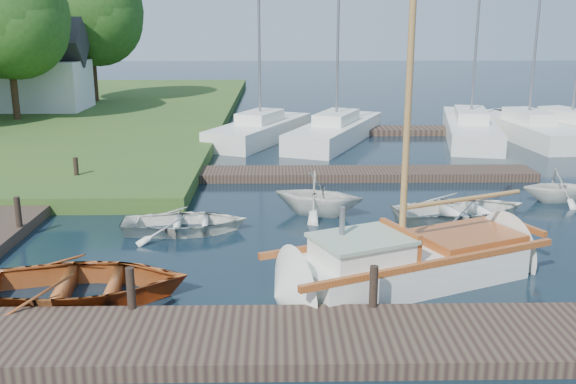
{
  "coord_description": "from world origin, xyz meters",
  "views": [
    {
      "loc": [
        -0.3,
        -16.03,
        5.45
      ],
      "look_at": [
        0.0,
        0.0,
        1.2
      ],
      "focal_mm": 40.0,
      "sensor_mm": 36.0,
      "label": 1
    }
  ],
  "objects_px": {
    "mooring_post_2": "(374,286)",
    "dinghy": "(76,279)",
    "tree_7": "(90,10)",
    "marina_boat_0": "(260,129)",
    "marina_boat_1": "(336,130)",
    "tender_a": "(185,219)",
    "sailboat": "(414,265)",
    "marina_boat_3": "(470,126)",
    "mooring_post_5": "(76,169)",
    "mooring_post_4": "(18,212)",
    "tender_c": "(462,207)",
    "mooring_post_1": "(131,288)",
    "house_c": "(40,73)",
    "tender_d": "(559,184)",
    "tree_3": "(7,15)",
    "marina_boat_4": "(528,128)",
    "tender_b": "(318,192)",
    "marina_boat_5": "(571,127)"
  },
  "relations": [
    {
      "from": "mooring_post_2",
      "to": "dinghy",
      "type": "xyz_separation_m",
      "value": [
        -5.83,
        1.05,
        -0.24
      ]
    },
    {
      "from": "tender_a",
      "to": "tree_3",
      "type": "bearing_deg",
      "value": 28.61
    },
    {
      "from": "mooring_post_5",
      "to": "tender_b",
      "type": "relative_size",
      "value": 0.31
    },
    {
      "from": "tender_d",
      "to": "marina_boat_5",
      "type": "height_order",
      "value": "marina_boat_5"
    },
    {
      "from": "marina_boat_1",
      "to": "tree_3",
      "type": "xyz_separation_m",
      "value": [
        -16.53,
        4.22,
        5.25
      ]
    },
    {
      "from": "mooring_post_4",
      "to": "tender_a",
      "type": "xyz_separation_m",
      "value": [
        4.23,
        0.43,
        -0.36
      ]
    },
    {
      "from": "mooring_post_1",
      "to": "house_c",
      "type": "distance_m",
      "value": 29.22
    },
    {
      "from": "tender_b",
      "to": "marina_boat_5",
      "type": "height_order",
      "value": "marina_boat_5"
    },
    {
      "from": "house_c",
      "to": "tree_7",
      "type": "height_order",
      "value": "tree_7"
    },
    {
      "from": "tender_c",
      "to": "sailboat",
      "type": "bearing_deg",
      "value": 140.25
    },
    {
      "from": "mooring_post_2",
      "to": "tender_d",
      "type": "relative_size",
      "value": 0.36
    },
    {
      "from": "tender_d",
      "to": "marina_boat_4",
      "type": "height_order",
      "value": "marina_boat_4"
    },
    {
      "from": "dinghy",
      "to": "tree_3",
      "type": "xyz_separation_m",
      "value": [
        -9.67,
        22.0,
        5.35
      ]
    },
    {
      "from": "dinghy",
      "to": "tree_3",
      "type": "relative_size",
      "value": 0.51
    },
    {
      "from": "tender_c",
      "to": "marina_boat_0",
      "type": "relative_size",
      "value": 0.37
    },
    {
      "from": "tree_7",
      "to": "marina_boat_0",
      "type": "bearing_deg",
      "value": -47.52
    },
    {
      "from": "tender_c",
      "to": "marina_boat_5",
      "type": "xyz_separation_m",
      "value": [
        8.98,
        13.11,
        0.16
      ]
    },
    {
      "from": "mooring_post_2",
      "to": "mooring_post_5",
      "type": "xyz_separation_m",
      "value": [
        -8.5,
        10.0,
        0.0
      ]
    },
    {
      "from": "mooring_post_4",
      "to": "sailboat",
      "type": "xyz_separation_m",
      "value": [
        9.7,
        -3.02,
        -0.36
      ]
    },
    {
      "from": "tender_d",
      "to": "tender_a",
      "type": "bearing_deg",
      "value": 102.71
    },
    {
      "from": "marina_boat_4",
      "to": "tree_7",
      "type": "distance_m",
      "value": 27.14
    },
    {
      "from": "tender_b",
      "to": "tree_3",
      "type": "distance_m",
      "value": 22.53
    },
    {
      "from": "tender_a",
      "to": "tender_b",
      "type": "xyz_separation_m",
      "value": [
        3.68,
        1.53,
        0.35
      ]
    },
    {
      "from": "marina_boat_1",
      "to": "tender_a",
      "type": "bearing_deg",
      "value": -178.57
    },
    {
      "from": "tree_3",
      "to": "tender_d",
      "type": "bearing_deg",
      "value": -33.41
    },
    {
      "from": "mooring_post_1",
      "to": "tender_b",
      "type": "xyz_separation_m",
      "value": [
        3.92,
        6.96,
        -0.01
      ]
    },
    {
      "from": "tender_c",
      "to": "house_c",
      "type": "height_order",
      "value": "house_c"
    },
    {
      "from": "mooring_post_4",
      "to": "tree_3",
      "type": "bearing_deg",
      "value": 111.19
    },
    {
      "from": "marina_boat_3",
      "to": "tree_7",
      "type": "xyz_separation_m",
      "value": [
        -21.12,
        11.38,
        5.64
      ]
    },
    {
      "from": "mooring_post_5",
      "to": "tender_c",
      "type": "height_order",
      "value": "mooring_post_5"
    },
    {
      "from": "sailboat",
      "to": "marina_boat_3",
      "type": "xyz_separation_m",
      "value": [
        6.43,
        17.69,
        0.22
      ]
    },
    {
      "from": "mooring_post_1",
      "to": "tree_3",
      "type": "height_order",
      "value": "tree_3"
    },
    {
      "from": "mooring_post_2",
      "to": "dinghy",
      "type": "distance_m",
      "value": 5.93
    },
    {
      "from": "tender_a",
      "to": "sailboat",
      "type": "bearing_deg",
      "value": -126.2
    },
    {
      "from": "house_c",
      "to": "tree_7",
      "type": "distance_m",
      "value": 5.79
    },
    {
      "from": "mooring_post_2",
      "to": "sailboat",
      "type": "distance_m",
      "value": 2.34
    },
    {
      "from": "mooring_post_1",
      "to": "tender_d",
      "type": "xyz_separation_m",
      "value": [
        11.53,
        8.19,
        -0.12
      ]
    },
    {
      "from": "tender_c",
      "to": "tender_d",
      "type": "relative_size",
      "value": 1.74
    },
    {
      "from": "sailboat",
      "to": "marina_boat_3",
      "type": "relative_size",
      "value": 0.89
    },
    {
      "from": "mooring_post_1",
      "to": "marina_boat_4",
      "type": "relative_size",
      "value": 0.08
    },
    {
      "from": "mooring_post_1",
      "to": "dinghy",
      "type": "relative_size",
      "value": 0.18
    },
    {
      "from": "tree_3",
      "to": "marina_boat_5",
      "type": "bearing_deg",
      "value": -7.48
    },
    {
      "from": "mooring_post_1",
      "to": "tender_d",
      "type": "distance_m",
      "value": 14.14
    },
    {
      "from": "mooring_post_1",
      "to": "marina_boat_3",
      "type": "relative_size",
      "value": 0.07
    },
    {
      "from": "mooring_post_1",
      "to": "tender_d",
      "type": "bearing_deg",
      "value": 35.4
    },
    {
      "from": "tender_c",
      "to": "tree_7",
      "type": "relative_size",
      "value": 0.41
    },
    {
      "from": "mooring_post_5",
      "to": "tree_7",
      "type": "relative_size",
      "value": 0.09
    },
    {
      "from": "mooring_post_1",
      "to": "tree_3",
      "type": "xyz_separation_m",
      "value": [
        -11.0,
        23.05,
        5.11
      ]
    },
    {
      "from": "mooring_post_4",
      "to": "tender_b",
      "type": "distance_m",
      "value": 8.16
    },
    {
      "from": "sailboat",
      "to": "mooring_post_4",
      "type": "bearing_deg",
      "value": 138.49
    }
  ]
}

